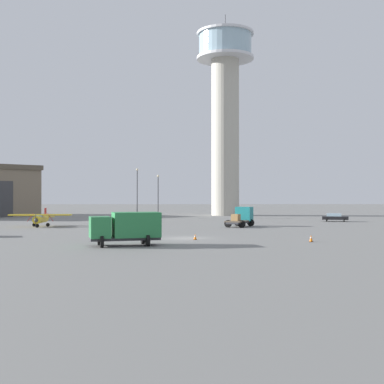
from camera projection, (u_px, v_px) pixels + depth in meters
ground_plane at (185, 238)px, 51.68m from camera, size 400.00×400.00×0.00m
control_tower at (225, 102)px, 111.03m from camera, size 12.38×12.38×43.84m
airplane_yellow at (41, 218)px, 70.96m from camera, size 8.57×6.73×2.53m
truck_box_green at (126, 227)px, 44.13m from camera, size 6.41×4.26×2.89m
truck_flatbed_teal at (242, 217)px, 71.43m from camera, size 4.56×6.11×2.73m
car_black at (335, 217)px, 84.81m from camera, size 4.52×3.03×1.37m
light_post_west at (137, 189)px, 99.26m from camera, size 0.44×0.44×9.61m
light_post_east at (158, 192)px, 96.84m from camera, size 0.44×0.44×8.27m
traffic_cone_near_left at (113, 228)px, 64.22m from camera, size 0.36×0.36×0.55m
traffic_cone_near_right at (311, 238)px, 47.73m from camera, size 0.36×0.36×0.68m
traffic_cone_mid_apron at (195, 237)px, 50.02m from camera, size 0.36×0.36×0.58m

